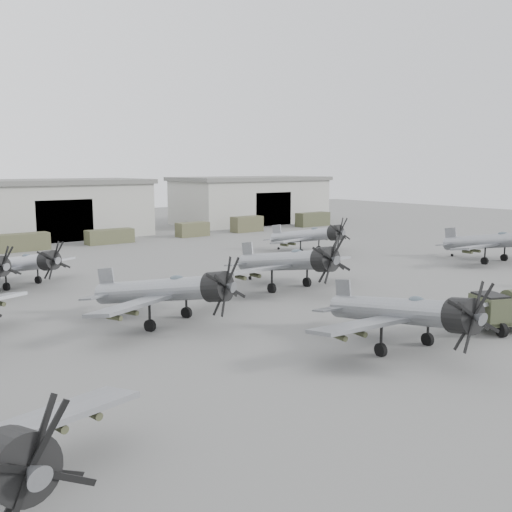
{
  "coord_description": "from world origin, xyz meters",
  "views": [
    {
      "loc": [
        -27.59,
        -24.72,
        10.56
      ],
      "look_at": [
        3.82,
        16.0,
        2.5
      ],
      "focal_mm": 40.0,
      "sensor_mm": 36.0,
      "label": 1
    }
  ],
  "objects": [
    {
      "name": "ground",
      "position": [
        0.0,
        0.0,
        0.0
      ],
      "size": [
        220.0,
        220.0,
        0.0
      ],
      "primitive_type": "plane",
      "color": "#555553",
      "rests_on": "ground"
    },
    {
      "name": "hangar_center",
      "position": [
        0.0,
        61.96,
        4.37
      ],
      "size": [
        29.0,
        14.8,
        8.7
      ],
      "color": "#9E9D93",
      "rests_on": "ground"
    },
    {
      "name": "hangar_right",
      "position": [
        38.0,
        61.96,
        4.37
      ],
      "size": [
        29.0,
        14.8,
        8.7
      ],
      "color": "#9E9D93",
      "rests_on": "ground"
    },
    {
      "name": "support_truck_3",
      "position": [
        -7.3,
        50.0,
        1.11
      ],
      "size": [
        6.38,
        2.2,
        2.23
      ],
      "primitive_type": "cube",
      "color": "#43442C",
      "rests_on": "ground"
    },
    {
      "name": "support_truck_4",
      "position": [
        4.33,
        50.0,
        0.99
      ],
      "size": [
        6.57,
        2.2,
        1.98
      ],
      "primitive_type": "cube",
      "color": "#46482F",
      "rests_on": "ground"
    },
    {
      "name": "support_truck_5",
      "position": [
        17.75,
        50.0,
        1.08
      ],
      "size": [
        4.99,
        2.2,
        2.15
      ],
      "primitive_type": "cube",
      "color": "#4A4A30",
      "rests_on": "ground"
    },
    {
      "name": "support_truck_6",
      "position": [
        28.16,
        50.0,
        1.27
      ],
      "size": [
        5.31,
        2.2,
        2.53
      ],
      "primitive_type": "cube",
      "color": "#47472E",
      "rests_on": "ground"
    },
    {
      "name": "support_truck_7",
      "position": [
        42.97,
        50.0,
        1.22
      ],
      "size": [
        6.66,
        2.2,
        2.44
      ],
      "primitive_type": "cube",
      "color": "#3C3F29",
      "rests_on": "ground"
    },
    {
      "name": "aircraft_near_1",
      "position": [
        -1.28,
        -4.89,
        2.29
      ],
      "size": [
        12.67,
        11.4,
        5.04
      ],
      "rotation": [
        0.0,
        0.0,
        -0.1
      ],
      "color": "gray",
      "rests_on": "ground"
    },
    {
      "name": "aircraft_mid_1",
      "position": [
        -9.31,
        8.44,
        2.35
      ],
      "size": [
        12.74,
        11.52,
        5.17
      ],
      "rotation": [
        0.0,
        0.0,
        0.38
      ],
      "color": "gray",
      "rests_on": "ground"
    },
    {
      "name": "aircraft_mid_2",
      "position": [
        4.4,
        11.77,
        2.48
      ],
      "size": [
        13.55,
        12.19,
        5.45
      ],
      "rotation": [
        0.0,
        0.0,
        0.02
      ],
      "color": "gray",
      "rests_on": "ground"
    },
    {
      "name": "aircraft_mid_3",
      "position": [
        31.8,
        8.52,
        2.39
      ],
      "size": [
        13.07,
        11.76,
        5.25
      ],
      "rotation": [
        0.0,
        0.0,
        -0.02
      ],
      "color": "gray",
      "rests_on": "ground"
    },
    {
      "name": "aircraft_far_0",
      "position": [
        -13.64,
        27.2,
        2.05
      ],
      "size": [
        11.03,
        10.0,
        4.51
      ],
      "rotation": [
        0.0,
        0.0,
        0.42
      ],
      "color": "#999BA1",
      "rests_on": "ground"
    },
    {
      "name": "aircraft_far_1",
      "position": [
        20.1,
        26.08,
        2.23
      ],
      "size": [
        12.34,
        11.11,
        4.9
      ],
      "rotation": [
        0.0,
        0.0,
        0.17
      ],
      "color": "gray",
      "rests_on": "ground"
    }
  ]
}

